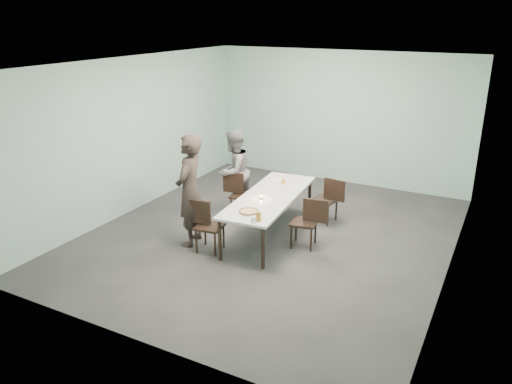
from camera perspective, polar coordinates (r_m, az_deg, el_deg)
The scene contains 16 objects.
ground at distance 8.98m, azimuth 1.70°, elevation -4.92°, with size 7.00×7.00×0.00m, color #333335.
room_shell at distance 8.34m, azimuth 1.84°, elevation 7.83°, with size 6.02×7.02×3.01m.
table at distance 8.73m, azimuth 1.56°, elevation -0.74°, with size 1.12×2.67×0.75m.
chair_near_left at distance 8.28m, azimuth -5.84°, elevation -3.43°, with size 0.63×0.47×0.87m.
chair_far_left at distance 9.63m, azimuth -1.98°, elevation 0.05°, with size 0.63×0.47×0.87m.
chair_near_right at distance 8.39m, azimuth 6.04°, elevation -3.12°, with size 0.64×0.48×0.87m.
chair_far_right at distance 9.43m, azimuth 8.29°, elevation -0.59°, with size 0.64×0.48×0.87m.
diner_near at distance 8.39m, azimuth -7.56°, elevation 0.15°, with size 0.70×0.46×1.92m, color black.
diner_far at distance 9.79m, azimuth -2.56°, elevation 2.37°, with size 0.80×0.62×1.65m, color slate.
pizza at distance 7.95m, azimuth -0.85°, elevation -2.25°, with size 0.34×0.34×0.04m.
side_plate at distance 8.27m, azimuth 1.14°, elevation -1.46°, with size 0.18×0.18×0.01m, color white.
beer_glass at distance 7.62m, azimuth 0.29°, elevation -2.80°, with size 0.08×0.08×0.15m, color #C9892C.
water_tumbler at distance 7.58m, azimuth -0.30°, elevation -3.16°, with size 0.08×0.08×0.09m, color silver.
tealight at distance 8.55m, azimuth 0.60°, elevation -0.63°, with size 0.06×0.06×0.05m.
amber_tumbler at distance 9.31m, azimuth 3.12°, elevation 1.22°, with size 0.07×0.07×0.08m, color #C9892C.
menu at distance 9.53m, azimuth 2.67°, elevation 1.43°, with size 0.30×0.22×0.01m, color silver.
Camera 1 is at (3.56, -7.34, 3.75)m, focal length 35.00 mm.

